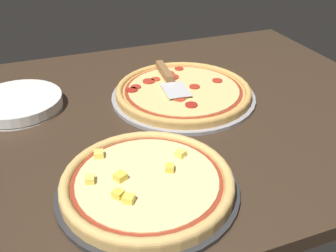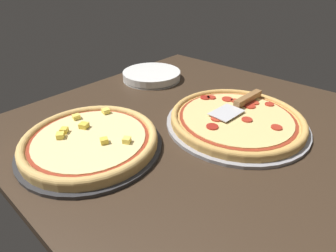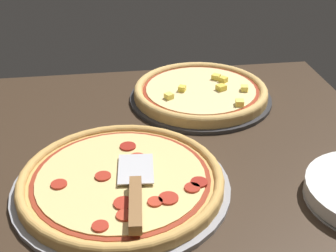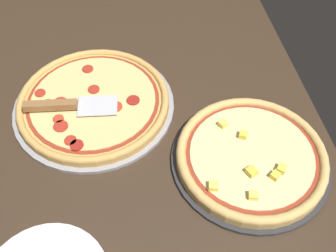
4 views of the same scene
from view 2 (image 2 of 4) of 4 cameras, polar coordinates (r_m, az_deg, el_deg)
name	(u,v)px [view 2 (image 2 of 4)]	position (r cm, az deg, el deg)	size (l,w,h in cm)	color
ground_plane	(225,137)	(79.61, 12.38, -2.37)	(123.52, 105.17, 3.60)	#38281C
pizza_pan_front	(235,123)	(82.93, 14.30, 0.70)	(42.44, 42.44, 1.00)	#939399
pizza_front	(235,118)	(82.09, 14.46, 1.78)	(39.89, 39.89, 2.57)	tan
pizza_pan_back	(91,146)	(73.10, -16.32, -4.15)	(37.70, 37.70, 1.00)	#2D2D30
pizza_back	(90,139)	(72.00, -16.56, -2.80)	(35.44, 35.44, 3.72)	#DBAD60
serving_spatula	(244,101)	(88.36, 16.13, 5.24)	(7.69, 23.96, 2.00)	silver
plate_stack	(152,75)	(114.47, -3.56, 10.96)	(24.51, 24.51, 3.50)	white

